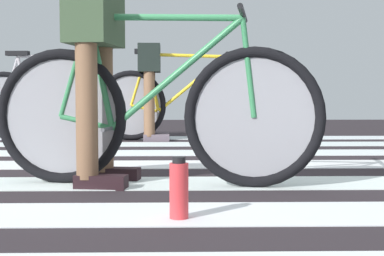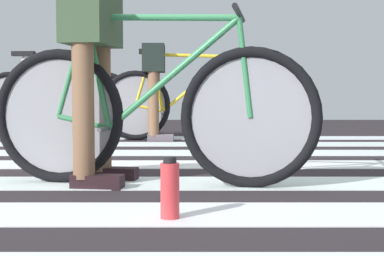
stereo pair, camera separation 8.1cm
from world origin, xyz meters
TOP-DOWN VIEW (x-y plane):
  - ground at (0.00, 0.00)m, footprint 18.00×14.00m
  - crosswalk_markings at (-0.03, -0.25)m, footprint 5.43×6.54m
  - bicycle_1_of_3 at (0.16, -0.32)m, footprint 1.72×0.54m
  - cyclist_1_of_3 at (-0.15, -0.27)m, footprint 0.37×0.44m
  - bicycle_2_of_3 at (0.30, 2.53)m, footprint 1.74×0.52m
  - cyclist_2_of_3 at (-0.01, 2.53)m, footprint 0.32×0.41m
  - bicycle_3_of_3 at (-1.09, 2.81)m, footprint 1.74×0.52m
  - water_bottle at (0.29, -1.11)m, footprint 0.07×0.07m

SIDE VIEW (x-z plane):
  - ground at x=0.00m, z-range 0.00..0.02m
  - crosswalk_markings at x=-0.03m, z-range 0.02..0.02m
  - water_bottle at x=0.29m, z-range 0.01..0.25m
  - bicycle_1_of_3 at x=0.16m, z-range -0.06..0.87m
  - bicycle_2_of_3 at x=0.30m, z-range -0.06..0.87m
  - bicycle_3_of_3 at x=-1.09m, z-range -0.06..0.87m
  - cyclist_2_of_3 at x=-0.01m, z-range 0.16..1.14m
  - cyclist_1_of_3 at x=-0.15m, z-range 0.17..1.18m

